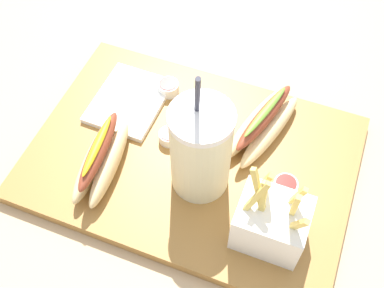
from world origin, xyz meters
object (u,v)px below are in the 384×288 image
Objects in this scene: hot_dog_2 at (263,124)px; ketchup_cup_2 at (168,87)px; ketchup_cup_1 at (285,186)px; soda_cup at (201,150)px; fries_basket at (271,222)px; napkin_stack at (129,101)px; hot_dog_1 at (101,159)px; ketchup_cup_3 at (169,136)px.

hot_dog_2 reaches higher than ketchup_cup_2.
hot_dog_2 reaches higher than ketchup_cup_1.
soda_cup is 6.44× the size of ketchup_cup_2.
fries_basket is 0.79× the size of hot_dog_2.
napkin_stack is at bearing -27.40° from fries_basket.
ketchup_cup_1 is (-0.27, -0.06, -0.02)m from hot_dog_1.
hot_dog_2 is 4.91× the size of ketchup_cup_1.
hot_dog_1 is at bearing 13.56° from ketchup_cup_1.
hot_dog_2 is at bearing -153.38° from ketchup_cup_3.
hot_dog_1 is (0.14, 0.04, -0.05)m from soda_cup.
soda_cup is 0.16m from hot_dog_1.
ketchup_cup_3 is (0.19, -0.02, 0.00)m from ketchup_cup_1.
napkin_stack is at bearing -26.59° from ketchup_cup_3.
ketchup_cup_1 is 0.26m from ketchup_cup_2.
hot_dog_1 is 0.26m from hot_dog_2.
ketchup_cup_2 is (0.23, -0.11, 0.00)m from ketchup_cup_1.
soda_cup reaches higher than hot_dog_1.
ketchup_cup_3 is at bearing -130.91° from hot_dog_1.
ketchup_cup_3 is at bearing -35.26° from soda_cup.
ketchup_cup_1 is at bearing -92.60° from fries_basket.
soda_cup is 6.88× the size of ketchup_cup_3.
ketchup_cup_1 and ketchup_cup_3 have the same top height.
ketchup_cup_3 is at bearing -6.05° from ketchup_cup_1.
ketchup_cup_1 is 0.19m from ketchup_cup_3.
napkin_stack is (0.22, 0.02, -0.02)m from hot_dog_2.
fries_basket is 0.88× the size of hot_dog_1.
hot_dog_2 is at bearing -70.77° from fries_basket.
ketchup_cup_2 is at bearing -25.78° from ketchup_cup_1.
soda_cup is at bearing 13.36° from ketchup_cup_1.
hot_dog_1 is 4.77× the size of ketchup_cup_3.
fries_basket reaches higher than ketchup_cup_1.
ketchup_cup_1 is (-0.00, -0.08, -0.03)m from fries_basket.
napkin_stack is at bearing -30.53° from soda_cup.
soda_cup is 6.38× the size of ketchup_cup_1.
fries_basket reaches higher than ketchup_cup_3.
ketchup_cup_2 is at bearing -138.41° from napkin_stack.
ketchup_cup_3 is (0.19, -0.10, -0.03)m from fries_basket.
hot_dog_1 is (0.26, -0.02, -0.01)m from fries_basket.
ketchup_cup_2 is 0.10m from ketchup_cup_3.
ketchup_cup_1 is 1.08× the size of ketchup_cup_3.
soda_cup reaches higher than hot_dog_2.
fries_basket reaches higher than napkin_stack.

